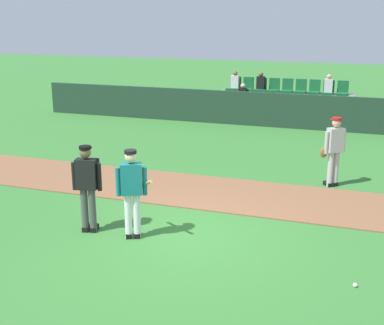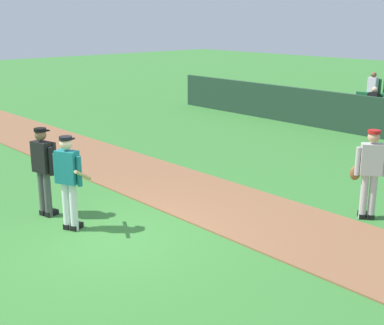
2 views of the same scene
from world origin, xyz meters
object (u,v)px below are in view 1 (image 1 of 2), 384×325
Objects in this scene: runner_grey_jersey at (334,149)px; baseball at (355,285)px; batter_teal_jersey at (132,190)px; umpire_home_plate at (87,184)px.

runner_grey_jersey reaches higher than baseball.
batter_teal_jersey is at bearing 172.10° from baseball.
runner_grey_jersey is at bearing 98.69° from baseball.
baseball is (5.10, -0.58, -0.96)m from umpire_home_plate.
umpire_home_plate is at bearing 179.54° from batter_teal_jersey.
runner_grey_jersey is at bearing 53.15° from batter_teal_jersey.
batter_teal_jersey reaches higher than baseball.
umpire_home_plate reaches higher than baseball.
batter_teal_jersey and umpire_home_plate have the same top height.
umpire_home_plate is 6.23m from runner_grey_jersey.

